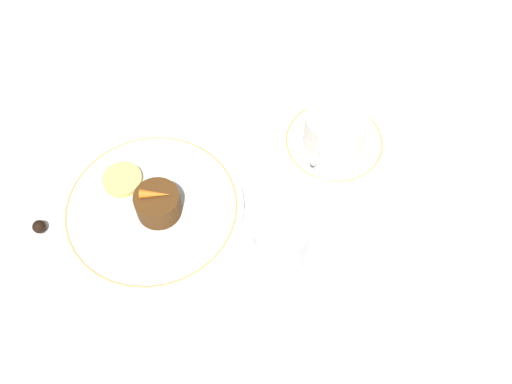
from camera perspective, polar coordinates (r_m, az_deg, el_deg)
name	(u,v)px	position (r m, az deg, el deg)	size (l,w,h in m)	color
ground_plane	(179,212)	(0.86, -7.33, -1.92)	(3.00, 3.00, 0.00)	white
dinner_plate	(152,209)	(0.85, -9.85, -1.61)	(0.26, 0.26, 0.01)	white
saucer	(334,142)	(0.91, 7.43, 4.70)	(0.16, 0.16, 0.01)	white
coffee_cup	(335,129)	(0.88, 7.54, 5.94)	(0.12, 0.09, 0.06)	white
spoon	(313,163)	(0.88, 5.48, 2.79)	(0.08, 0.09, 0.00)	silver
wine_glass	(279,245)	(0.74, 2.21, -5.09)	(0.07, 0.07, 0.12)	silver
fork	(241,140)	(0.91, -1.43, 4.96)	(0.06, 0.18, 0.01)	silver
dessert_cake	(158,204)	(0.83, -9.33, -1.11)	(0.06, 0.06, 0.04)	#563314
carrot_garnish	(155,194)	(0.81, -9.59, -0.21)	(0.03, 0.04, 0.01)	orange
pineapple_slice	(122,180)	(0.88, -12.60, 1.16)	(0.06, 0.06, 0.01)	#EFE075
chocolate_truffle	(39,227)	(0.88, -19.94, -3.12)	(0.02, 0.02, 0.02)	black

